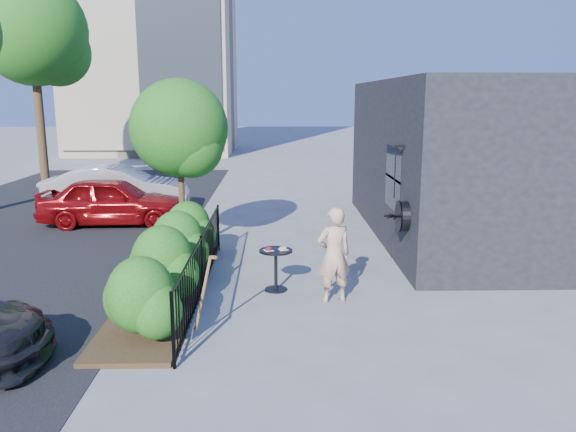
{
  "coord_description": "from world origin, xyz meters",
  "views": [
    {
      "loc": [
        -0.12,
        -9.99,
        3.59
      ],
      "look_at": [
        0.12,
        1.21,
        1.2
      ],
      "focal_mm": 35.0,
      "sensor_mm": 36.0,
      "label": 1
    }
  ],
  "objects_px": {
    "woman": "(334,255)",
    "car_silver": "(117,188)",
    "car_red": "(113,201)",
    "cafe_table": "(276,262)",
    "street_tree_far": "(34,38)",
    "patio_tree": "(182,134)",
    "shovel": "(201,302)"
  },
  "relations": [
    {
      "from": "patio_tree",
      "to": "woman",
      "type": "height_order",
      "value": "patio_tree"
    },
    {
      "from": "cafe_table",
      "to": "car_silver",
      "type": "height_order",
      "value": "car_silver"
    },
    {
      "from": "car_red",
      "to": "car_silver",
      "type": "relative_size",
      "value": 0.9
    },
    {
      "from": "cafe_table",
      "to": "shovel",
      "type": "bearing_deg",
      "value": -117.87
    },
    {
      "from": "shovel",
      "to": "car_silver",
      "type": "xyz_separation_m",
      "value": [
        -3.93,
        9.75,
        0.15
      ]
    },
    {
      "from": "shovel",
      "to": "car_red",
      "type": "bearing_deg",
      "value": 114.32
    },
    {
      "from": "car_red",
      "to": "car_silver",
      "type": "distance_m",
      "value": 2.01
    },
    {
      "from": "street_tree_far",
      "to": "woman",
      "type": "distance_m",
      "value": 18.75
    },
    {
      "from": "street_tree_far",
      "to": "cafe_table",
      "type": "relative_size",
      "value": 9.83
    },
    {
      "from": "woman",
      "to": "car_silver",
      "type": "relative_size",
      "value": 0.38
    },
    {
      "from": "patio_tree",
      "to": "woman",
      "type": "bearing_deg",
      "value": -46.13
    },
    {
      "from": "car_silver",
      "to": "cafe_table",
      "type": "bearing_deg",
      "value": -150.0
    },
    {
      "from": "cafe_table",
      "to": "car_red",
      "type": "xyz_separation_m",
      "value": [
        -4.64,
        5.67,
        0.14
      ]
    },
    {
      "from": "patio_tree",
      "to": "car_red",
      "type": "relative_size",
      "value": 0.98
    },
    {
      "from": "car_red",
      "to": "car_silver",
      "type": "height_order",
      "value": "car_silver"
    },
    {
      "from": "street_tree_far",
      "to": "car_silver",
      "type": "height_order",
      "value": "street_tree_far"
    },
    {
      "from": "cafe_table",
      "to": "car_silver",
      "type": "bearing_deg",
      "value": 123.49
    },
    {
      "from": "car_silver",
      "to": "shovel",
      "type": "bearing_deg",
      "value": -161.55
    },
    {
      "from": "street_tree_far",
      "to": "car_red",
      "type": "relative_size",
      "value": 2.05
    },
    {
      "from": "woman",
      "to": "car_red",
      "type": "height_order",
      "value": "woman"
    },
    {
      "from": "woman",
      "to": "car_silver",
      "type": "distance_m",
      "value": 10.23
    },
    {
      "from": "cafe_table",
      "to": "shovel",
      "type": "relative_size",
      "value": 0.64
    },
    {
      "from": "patio_tree",
      "to": "street_tree_far",
      "type": "distance_m",
      "value": 13.95
    },
    {
      "from": "street_tree_far",
      "to": "shovel",
      "type": "relative_size",
      "value": 6.26
    },
    {
      "from": "patio_tree",
      "to": "car_silver",
      "type": "xyz_separation_m",
      "value": [
        -2.94,
        4.98,
        -2.03
      ]
    },
    {
      "from": "car_silver",
      "to": "patio_tree",
      "type": "bearing_deg",
      "value": -152.89
    },
    {
      "from": "patio_tree",
      "to": "car_silver",
      "type": "relative_size",
      "value": 0.88
    },
    {
      "from": "car_silver",
      "to": "car_red",
      "type": "bearing_deg",
      "value": -171.76
    },
    {
      "from": "woman",
      "to": "cafe_table",
      "type": "bearing_deg",
      "value": -45.63
    },
    {
      "from": "patio_tree",
      "to": "cafe_table",
      "type": "relative_size",
      "value": 4.68
    },
    {
      "from": "street_tree_far",
      "to": "car_red",
      "type": "distance_m",
      "value": 11.0
    },
    {
      "from": "cafe_table",
      "to": "shovel",
      "type": "height_order",
      "value": "shovel"
    }
  ]
}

